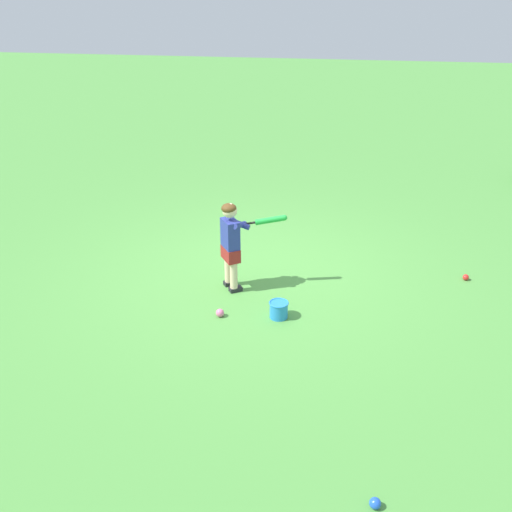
{
  "coord_description": "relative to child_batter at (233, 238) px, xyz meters",
  "views": [
    {
      "loc": [
        6.62,
        1.06,
        3.46
      ],
      "look_at": [
        0.45,
        0.07,
        0.45
      ],
      "focal_mm": 42.03,
      "sensor_mm": 36.0,
      "label": 1
    }
  ],
  "objects": [
    {
      "name": "toy_bucket",
      "position": [
        0.58,
        0.61,
        -0.55
      ],
      "size": [
        0.22,
        0.22,
        0.19
      ],
      "color": "#2884DB",
      "rests_on": "ground"
    },
    {
      "name": "ground_plane",
      "position": [
        -0.44,
        0.2,
        -0.65
      ],
      "size": [
        40.0,
        40.0,
        0.0
      ],
      "primitive_type": "plane",
      "color": "#519942"
    },
    {
      "name": "play_ball_by_bucket",
      "position": [
        -0.65,
        2.78,
        -0.61
      ],
      "size": [
        0.08,
        0.08,
        0.08
      ],
      "primitive_type": "sphere",
      "color": "red",
      "rests_on": "ground"
    },
    {
      "name": "child_batter",
      "position": [
        0.0,
        0.0,
        0.0
      ],
      "size": [
        0.38,
        0.77,
        1.08
      ],
      "color": "#232328",
      "rests_on": "ground"
    },
    {
      "name": "play_ball_midfield",
      "position": [
        3.03,
        1.61,
        -0.61
      ],
      "size": [
        0.09,
        0.09,
        0.09
      ],
      "primitive_type": "sphere",
      "color": "blue",
      "rests_on": "ground"
    },
    {
      "name": "play_ball_near_batter",
      "position": [
        0.67,
        -0.03,
        -0.6
      ],
      "size": [
        0.09,
        0.09,
        0.09
      ],
      "primitive_type": "sphere",
      "color": "pink",
      "rests_on": "ground"
    }
  ]
}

